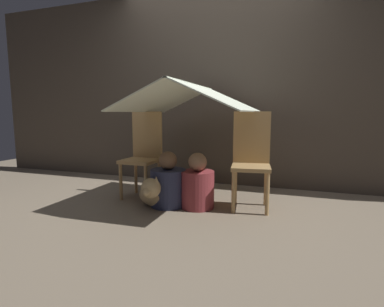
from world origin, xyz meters
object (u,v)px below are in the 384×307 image
(dog, at_px, (156,193))
(chair_left, at_px, (143,152))
(person_second, at_px, (198,186))
(chair_right, at_px, (251,157))
(person_front, at_px, (168,185))

(dog, bearing_deg, chair_left, 131.96)
(person_second, bearing_deg, chair_left, 164.08)
(person_second, height_order, dog, person_second)
(chair_right, bearing_deg, chair_left, 172.04)
(chair_left, bearing_deg, dog, -46.55)
(chair_right, bearing_deg, dog, -164.93)
(chair_left, height_order, dog, chair_left)
(chair_left, relative_size, chair_right, 1.00)
(chair_right, xyz_separation_m, dog, (-0.85, -0.36, -0.35))
(chair_left, height_order, person_front, chair_left)
(person_second, bearing_deg, person_front, -172.91)
(chair_right, height_order, person_front, chair_right)
(person_front, bearing_deg, chair_left, 149.50)
(chair_left, xyz_separation_m, person_second, (0.70, -0.20, -0.28))
(chair_left, bearing_deg, chair_right, 1.46)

